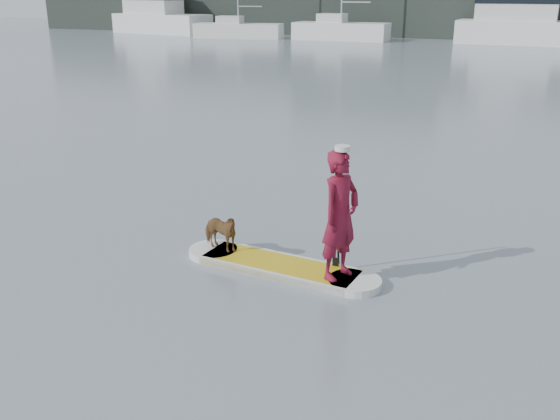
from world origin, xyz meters
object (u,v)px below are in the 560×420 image
(paddler, at_px, (340,215))
(motor_yacht_a, at_px, (524,20))
(dog, at_px, (220,232))
(sailboat_c, at_px, (340,30))
(paddleboard, at_px, (280,266))
(motor_yacht_b, at_px, (158,13))
(sailboat_b, at_px, (238,29))

(paddler, relative_size, motor_yacht_a, 0.17)
(dog, xyz_separation_m, sailboat_c, (-11.00, 44.79, 0.41))
(paddleboard, distance_m, motor_yacht_a, 46.22)
(paddleboard, xyz_separation_m, dog, (-1.10, 0.12, 0.38))
(motor_yacht_a, xyz_separation_m, motor_yacht_b, (-33.71, 0.79, 0.04))
(motor_yacht_b, bearing_deg, sailboat_c, 5.90)
(dog, distance_m, motor_yacht_b, 55.68)
(sailboat_b, height_order, sailboat_c, sailboat_c)
(paddler, height_order, sailboat_b, sailboat_b)
(sailboat_b, bearing_deg, motor_yacht_b, 154.01)
(paddler, distance_m, dog, 2.19)
(sailboat_b, relative_size, motor_yacht_b, 1.08)
(dog, distance_m, sailboat_b, 48.03)
(paddleboard, xyz_separation_m, sailboat_b, (-21.17, 43.76, 0.74))
(dog, xyz_separation_m, sailboat_b, (-20.07, 43.64, 0.36))
(motor_yacht_a, bearing_deg, paddler, -89.09)
(paddler, relative_size, dog, 2.51)
(dog, height_order, sailboat_b, sailboat_b)
(paddler, bearing_deg, sailboat_c, 38.49)
(paddler, xyz_separation_m, sailboat_c, (-13.08, 45.02, -0.22))
(paddleboard, height_order, motor_yacht_b, motor_yacht_b)
(paddleboard, xyz_separation_m, sailboat_c, (-12.10, 44.91, 0.80))
(motor_yacht_a, distance_m, motor_yacht_b, 33.72)
(paddler, bearing_deg, dog, 105.86)
(dog, xyz_separation_m, motor_yacht_b, (-30.16, 46.78, 1.44))
(sailboat_c, height_order, motor_yacht_b, sailboat_c)
(dog, bearing_deg, paddler, -81.44)
(paddleboard, bearing_deg, sailboat_c, 111.51)
(sailboat_b, distance_m, motor_yacht_a, 23.76)
(dog, distance_m, sailboat_c, 46.12)
(paddler, xyz_separation_m, motor_yacht_a, (1.47, 46.23, 0.77))
(paddler, height_order, motor_yacht_a, motor_yacht_a)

